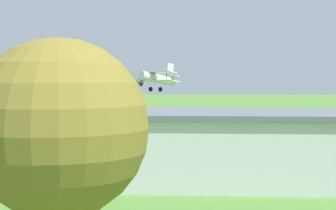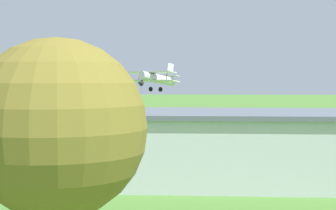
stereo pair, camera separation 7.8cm
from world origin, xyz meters
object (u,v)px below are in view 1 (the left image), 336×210
object	(u,v)px
hangar	(190,146)
car_blue	(53,149)
person_beside_truck	(271,146)
person_crossing_taxiway	(221,147)
person_near_hangar_door	(311,151)
biplane	(156,78)
tree_behind_hangar_right	(59,128)
person_walking_on_apron	(223,145)
person_at_fence_line	(145,145)

from	to	relation	value
hangar	car_blue	bearing A→B (deg)	-40.45
person_beside_truck	person_crossing_taxiway	bearing A→B (deg)	17.15
hangar	person_near_hangar_door	xyz separation A→B (m)	(-12.31, -12.69, -2.01)
hangar	person_near_hangar_door	size ratio (longest dim) A/B	16.87
biplane	tree_behind_hangar_right	world-z (taller)	biplane
car_blue	tree_behind_hangar_right	xyz separation A→B (m)	(-9.75, 34.99, 5.50)
hangar	person_near_hangar_door	bearing A→B (deg)	-134.12
person_near_hangar_door	person_walking_on_apron	size ratio (longest dim) A/B	0.92
biplane	person_walking_on_apron	distance (m)	16.94
hangar	tree_behind_hangar_right	world-z (taller)	tree_behind_hangar_right
car_blue	person_near_hangar_door	xyz separation A→B (m)	(-26.75, -0.38, -0.03)
biplane	person_beside_truck	world-z (taller)	biplane
biplane	hangar	bearing A→B (deg)	99.56
tree_behind_hangar_right	person_near_hangar_door	bearing A→B (deg)	-115.68
hangar	person_walking_on_apron	bearing A→B (deg)	-101.93
tree_behind_hangar_right	biplane	bearing A→B (deg)	-89.74
person_near_hangar_door	person_beside_truck	size ratio (longest dim) A/B	1.03
hangar	tree_behind_hangar_right	xyz separation A→B (m)	(4.70, 22.68, 3.52)
hangar	person_walking_on_apron	distance (m)	17.07
person_at_fence_line	person_walking_on_apron	bearing A→B (deg)	176.41
hangar	person_at_fence_line	bearing A→B (deg)	-72.76
biplane	car_blue	distance (m)	20.83
car_blue	tree_behind_hangar_right	size ratio (longest dim) A/B	0.48
car_blue	person_at_fence_line	xyz separation A→B (m)	(-9.12, -4.84, -0.07)
hangar	biplane	size ratio (longest dim) A/B	3.66
person_near_hangar_door	tree_behind_hangar_right	size ratio (longest dim) A/B	0.17
hangar	person_crossing_taxiway	world-z (taller)	hangar
person_near_hangar_door	person_beside_truck	bearing A→B (deg)	-46.13
person_at_fence_line	person_near_hangar_door	bearing A→B (deg)	165.80
hangar	person_crossing_taxiway	xyz separation A→B (m)	(-3.11, -14.73, -1.93)
hangar	person_at_fence_line	world-z (taller)	hangar
biplane	person_near_hangar_door	xyz separation A→B (m)	(-17.24, 16.61, -7.45)
person_near_hangar_door	person_crossing_taxiway	bearing A→B (deg)	-12.49
biplane	person_walking_on_apron	size ratio (longest dim) A/B	4.23
person_at_fence_line	hangar	bearing A→B (deg)	107.24
hangar	person_at_fence_line	xyz separation A→B (m)	(5.32, -17.15, -2.05)
person_beside_truck	person_walking_on_apron	world-z (taller)	person_walking_on_apron
hangar	car_blue	distance (m)	19.08
person_near_hangar_door	person_crossing_taxiway	world-z (taller)	person_crossing_taxiway
biplane	car_blue	size ratio (longest dim) A/B	1.61
person_beside_truck	person_at_fence_line	bearing A→B (deg)	-2.85
car_blue	person_walking_on_apron	size ratio (longest dim) A/B	2.62
person_at_fence_line	tree_behind_hangar_right	bearing A→B (deg)	90.90
biplane	person_walking_on_apron	bearing A→B (deg)	123.61
biplane	car_blue	xyz separation A→B (m)	(9.51, 16.98, -7.42)
biplane	person_at_fence_line	size ratio (longest dim) A/B	4.80
person_beside_truck	person_at_fence_line	size ratio (longest dim) A/B	1.01
person_walking_on_apron	tree_behind_hangar_right	bearing A→B (deg)	78.20
person_crossing_taxiway	car_blue	bearing A→B (deg)	7.84
car_blue	person_near_hangar_door	distance (m)	26.76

